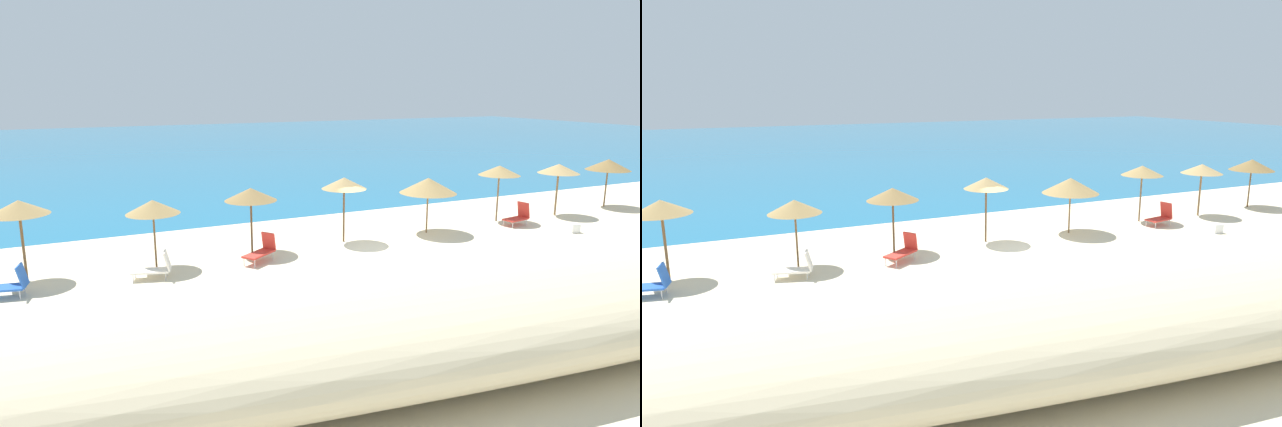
{
  "view_description": "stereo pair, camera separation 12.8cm",
  "coord_description": "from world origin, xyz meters",
  "views": [
    {
      "loc": [
        -11.71,
        -19.1,
        6.56
      ],
      "look_at": [
        -1.81,
        1.8,
        1.36
      ],
      "focal_mm": 31.69,
      "sensor_mm": 36.0,
      "label": 1
    },
    {
      "loc": [
        -11.59,
        -19.15,
        6.56
      ],
      "look_at": [
        -1.81,
        1.8,
        1.36
      ],
      "focal_mm": 31.69,
      "sensor_mm": 36.0,
      "label": 2
    }
  ],
  "objects": [
    {
      "name": "lounge_chair_3",
      "position": [
        -8.87,
        0.3,
        0.41
      ],
      "size": [
        1.46,
        0.94,
        0.99
      ],
      "rotation": [
        0.0,
        0.0,
        1.29
      ],
      "color": "white",
      "rests_on": "ground_plane"
    },
    {
      "name": "beach_umbrella_2",
      "position": [
        -12.94,
        2.0,
        2.58
      ],
      "size": [
        1.96,
        1.96,
        2.85
      ],
      "color": "brown",
      "rests_on": "ground_plane"
    },
    {
      "name": "beach_umbrella_9",
      "position": [
        15.91,
        2.05,
        2.36
      ],
      "size": [
        2.34,
        2.34,
        2.67
      ],
      "color": "brown",
      "rests_on": "ground_plane"
    },
    {
      "name": "lounge_chair_1",
      "position": [
        8.37,
        0.85,
        0.45
      ],
      "size": [
        1.38,
        0.82,
        1.1
      ],
      "rotation": [
        0.0,
        0.0,
        1.72
      ],
      "color": "red",
      "rests_on": "ground_plane"
    },
    {
      "name": "beach_umbrella_7",
      "position": [
        8.02,
        1.95,
        2.54
      ],
      "size": [
        2.02,
        2.02,
        2.79
      ],
      "color": "brown",
      "rests_on": "ground_plane"
    },
    {
      "name": "lounge_chair_0",
      "position": [
        -13.36,
        0.46,
        0.45
      ],
      "size": [
        1.43,
        0.93,
        1.05
      ],
      "rotation": [
        0.0,
        0.0,
        1.37
      ],
      "color": "blue",
      "rests_on": "ground_plane"
    },
    {
      "name": "lounge_chair_4",
      "position": [
        -4.84,
        0.63,
        0.45
      ],
      "size": [
        1.53,
        1.3,
        1.05
      ],
      "rotation": [
        0.0,
        0.0,
        2.17
      ],
      "color": "red",
      "rests_on": "ground_plane"
    },
    {
      "name": "beach_umbrella_6",
      "position": [
        3.49,
        1.55,
        2.2
      ],
      "size": [
        2.57,
        2.57,
        2.55
      ],
      "color": "brown",
      "rests_on": "ground_plane"
    },
    {
      "name": "dune_ridge",
      "position": [
        -0.62,
        -9.07,
        1.23
      ],
      "size": [
        46.67,
        10.48,
        2.46
      ],
      "primitive_type": "ellipsoid",
      "rotation": [
        0.0,
        0.0,
        -0.1
      ],
      "color": "beige",
      "rests_on": "ground_plane"
    },
    {
      "name": "cooler_box",
      "position": [
        9.66,
        -1.33,
        0.21
      ],
      "size": [
        0.5,
        0.47,
        0.42
      ],
      "primitive_type": "cube",
      "rotation": [
        0.0,
        0.0,
        2.92
      ],
      "color": "white",
      "rests_on": "ground_plane"
    },
    {
      "name": "beach_umbrella_5",
      "position": [
        -0.67,
        1.82,
        2.56
      ],
      "size": [
        1.92,
        1.92,
        2.81
      ],
      "color": "brown",
      "rests_on": "ground_plane"
    },
    {
      "name": "beach_umbrella_8",
      "position": [
        11.7,
        1.65,
        2.44
      ],
      "size": [
        2.05,
        2.05,
        2.7
      ],
      "color": "brown",
      "rests_on": "ground_plane"
    },
    {
      "name": "ground_plane",
      "position": [
        0.0,
        0.0,
        0.0
      ],
      "size": [
        160.0,
        160.0,
        0.0
      ],
      "primitive_type": "plane",
      "color": "beige"
    },
    {
      "name": "beach_umbrella_4",
      "position": [
        -4.79,
        1.94,
        2.39
      ],
      "size": [
        2.09,
        2.09,
        2.65
      ],
      "color": "brown",
      "rests_on": "ground_plane"
    },
    {
      "name": "beach_umbrella_3",
      "position": [
        -8.64,
        1.54,
        2.31
      ],
      "size": [
        1.95,
        1.95,
        2.57
      ],
      "color": "brown",
      "rests_on": "ground_plane"
    },
    {
      "name": "sea_water",
      "position": [
        0.0,
        44.51,
        0.0
      ],
      "size": [
        160.0,
        75.26,
        0.01
      ],
      "primitive_type": "cube",
      "color": "#1E6B93",
      "rests_on": "ground_plane"
    }
  ]
}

